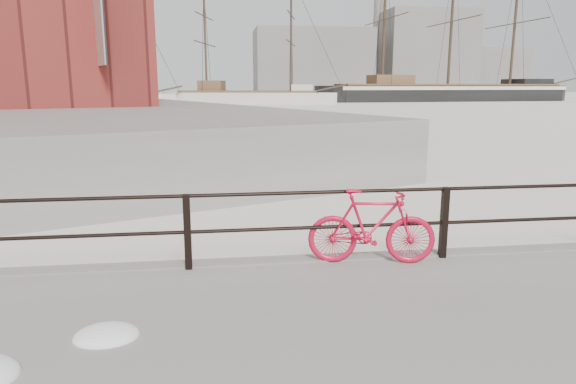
{
  "coord_description": "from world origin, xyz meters",
  "views": [
    {
      "loc": [
        -6.56,
        -6.67,
        2.71
      ],
      "look_at": [
        -5.46,
        1.5,
        1.0
      ],
      "focal_mm": 32.0,
      "sensor_mm": 36.0,
      "label": 1
    }
  ],
  "objects_px": {
    "bicycle": "(372,227)",
    "schooner_mid": "(249,104)",
    "workboat_far": "(15,114)",
    "barque_black": "(447,101)",
    "schooner_left": "(93,106)"
  },
  "relations": [
    {
      "from": "bicycle",
      "to": "schooner_mid",
      "type": "xyz_separation_m",
      "value": [
        2.7,
        73.48,
        -0.86
      ]
    },
    {
      "from": "schooner_mid",
      "to": "workboat_far",
      "type": "bearing_deg",
      "value": -119.37
    },
    {
      "from": "barque_black",
      "to": "schooner_mid",
      "type": "bearing_deg",
      "value": -171.52
    },
    {
      "from": "bicycle",
      "to": "schooner_left",
      "type": "bearing_deg",
      "value": 115.57
    },
    {
      "from": "bicycle",
      "to": "barque_black",
      "type": "height_order",
      "value": "barque_black"
    },
    {
      "from": "workboat_far",
      "to": "barque_black",
      "type": "bearing_deg",
      "value": 23.02
    },
    {
      "from": "barque_black",
      "to": "workboat_far",
      "type": "bearing_deg",
      "value": -155.2
    },
    {
      "from": "schooner_left",
      "to": "bicycle",
      "type": "bearing_deg",
      "value": -87.83
    },
    {
      "from": "bicycle",
      "to": "schooner_left",
      "type": "height_order",
      "value": "schooner_left"
    },
    {
      "from": "schooner_left",
      "to": "workboat_far",
      "type": "distance_m",
      "value": 21.79
    },
    {
      "from": "barque_black",
      "to": "workboat_far",
      "type": "distance_m",
      "value": 69.7
    },
    {
      "from": "bicycle",
      "to": "workboat_far",
      "type": "bearing_deg",
      "value": 124.57
    },
    {
      "from": "barque_black",
      "to": "schooner_left",
      "type": "distance_m",
      "value": 59.46
    },
    {
      "from": "barque_black",
      "to": "schooner_left",
      "type": "height_order",
      "value": "barque_black"
    },
    {
      "from": "barque_black",
      "to": "workboat_far",
      "type": "height_order",
      "value": "barque_black"
    }
  ]
}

